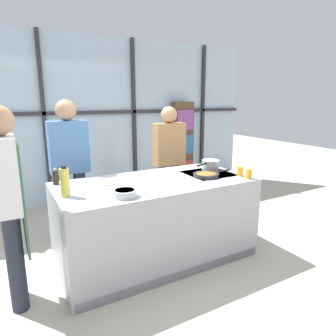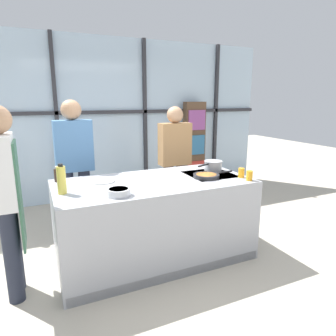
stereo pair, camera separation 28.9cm
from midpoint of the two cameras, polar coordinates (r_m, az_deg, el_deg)
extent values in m
plane|color=#BCB29E|center=(3.58, -0.13, -16.50)|extent=(18.00, 18.00, 0.00)
cube|color=silver|center=(5.42, -10.77, 8.94)|extent=(6.40, 0.04, 2.80)
cube|color=#2D2D33|center=(5.36, -10.71, 10.41)|extent=(6.40, 0.06, 0.06)
cube|color=#2D2D33|center=(5.24, -18.91, 8.35)|extent=(0.06, 0.06, 2.80)
cube|color=#2D2D33|center=(5.60, -2.90, 9.28)|extent=(0.06, 0.06, 2.80)
cube|color=#2D2D33|center=(6.32, 10.35, 9.52)|extent=(0.06, 0.06, 2.80)
cube|color=brown|center=(5.97, 6.35, 4.19)|extent=(0.42, 0.16, 1.71)
cube|color=red|center=(5.98, 6.70, -0.48)|extent=(0.35, 0.03, 0.38)
cube|color=teal|center=(5.88, 6.83, 4.38)|extent=(0.35, 0.03, 0.38)
cube|color=#994C93|center=(5.83, 6.96, 9.04)|extent=(0.35, 0.03, 0.38)
cube|color=#A8AAB2|center=(3.38, -0.13, -9.84)|extent=(2.09, 1.03, 0.90)
cube|color=black|center=(3.57, 10.25, -1.27)|extent=(0.52, 0.52, 0.01)
cube|color=black|center=(3.17, 3.82, -19.76)|extent=(2.05, 0.03, 0.10)
cylinder|color=#38383D|center=(3.40, 9.71, -1.93)|extent=(0.13, 0.13, 0.01)
cylinder|color=#38383D|center=(3.55, 13.06, -1.48)|extent=(0.13, 0.13, 0.01)
cylinder|color=#38383D|center=(3.61, 7.50, -1.01)|extent=(0.13, 0.13, 0.01)
cylinder|color=#38383D|center=(3.74, 10.76, -0.61)|extent=(0.13, 0.13, 0.01)
cylinder|color=#232838|center=(3.13, -25.02, -13.48)|extent=(0.14, 0.14, 0.86)
cylinder|color=#232838|center=(2.96, -25.03, -15.09)|extent=(0.14, 0.14, 0.86)
cube|color=white|center=(2.80, -26.47, -0.59)|extent=(0.19, 0.43, 0.62)
cube|color=#38664C|center=(2.85, -23.87, -4.78)|extent=(0.02, 0.37, 0.95)
cylinder|color=#232838|center=(4.06, -13.44, -6.37)|extent=(0.15, 0.15, 0.88)
cylinder|color=#232838|center=(4.04, -16.33, -6.69)|extent=(0.15, 0.15, 0.88)
cube|color=#4C7AAD|center=(3.87, -15.53, 4.09)|extent=(0.46, 0.21, 0.63)
sphere|color=tan|center=(3.83, -15.93, 10.60)|extent=(0.25, 0.25, 0.25)
cylinder|color=#47382D|center=(4.52, 4.27, -4.36)|extent=(0.14, 0.14, 0.83)
cylinder|color=#47382D|center=(4.43, 1.95, -4.70)|extent=(0.14, 0.14, 0.83)
cube|color=#A37547|center=(4.31, 3.24, 4.57)|extent=(0.45, 0.20, 0.60)
sphere|color=tan|center=(4.27, 3.31, 10.10)|extent=(0.23, 0.23, 0.23)
cylinder|color=#232326|center=(3.40, 9.72, -1.53)|extent=(0.29, 0.29, 0.04)
cylinder|color=#B26B2D|center=(3.39, 9.73, -1.26)|extent=(0.23, 0.23, 0.01)
cylinder|color=#232326|center=(3.57, 12.94, -0.81)|extent=(0.23, 0.05, 0.02)
cylinder|color=silver|center=(3.73, 10.80, 0.39)|extent=(0.21, 0.21, 0.13)
cylinder|color=silver|center=(3.71, 10.84, 1.27)|extent=(0.22, 0.22, 0.01)
cylinder|color=black|center=(3.55, 9.08, 0.50)|extent=(0.18, 0.09, 0.02)
cylinder|color=white|center=(3.24, -9.75, -2.52)|extent=(0.25, 0.25, 0.01)
cylinder|color=silver|center=(2.75, -6.44, -4.63)|extent=(0.22, 0.22, 0.07)
cylinder|color=#4C4C51|center=(2.74, -6.45, -4.08)|extent=(0.18, 0.18, 0.01)
cylinder|color=#E0CC4C|center=(2.89, -16.96, -2.27)|extent=(0.08, 0.08, 0.26)
cylinder|color=black|center=(2.85, -17.15, 0.50)|extent=(0.05, 0.05, 0.02)
cylinder|color=#332319|center=(3.34, -18.12, -1.37)|extent=(0.06, 0.06, 0.14)
sphere|color=#B2B2B7|center=(3.32, -18.23, 0.10)|extent=(0.03, 0.03, 0.03)
cylinder|color=orange|center=(3.39, 17.64, -1.42)|extent=(0.07, 0.07, 0.11)
cylinder|color=orange|center=(3.49, 16.12, -0.91)|extent=(0.07, 0.07, 0.11)
camera|label=1|loc=(0.14, -87.56, 0.57)|focal=32.00mm
camera|label=2|loc=(0.14, 92.44, -0.57)|focal=32.00mm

